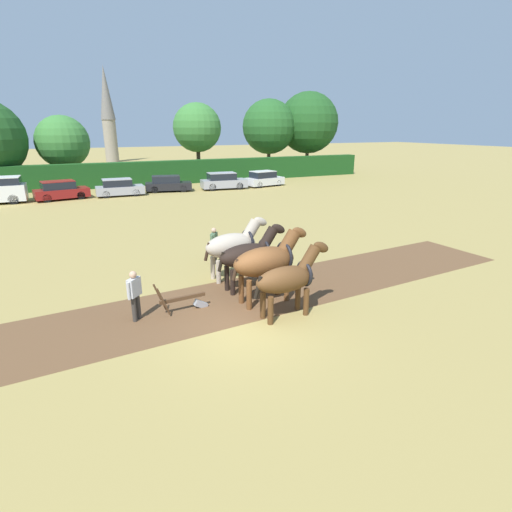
% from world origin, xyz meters
% --- Properties ---
extents(ground_plane, '(240.00, 240.00, 0.00)m').
position_xyz_m(ground_plane, '(0.00, 0.00, 0.00)').
color(ground_plane, '#998447').
extents(plowed_furrow_strip, '(32.69, 5.98, 0.01)m').
position_xyz_m(plowed_furrow_strip, '(-3.61, 1.64, 0.00)').
color(plowed_furrow_strip, brown).
rests_on(plowed_furrow_strip, ground).
extents(hedgerow, '(57.73, 1.31, 2.39)m').
position_xyz_m(hedgerow, '(0.00, 32.52, 1.19)').
color(hedgerow, '#194719').
rests_on(hedgerow, ground).
extents(tree_center_left, '(5.18, 5.18, 6.90)m').
position_xyz_m(tree_center_left, '(-4.41, 35.95, 4.30)').
color(tree_center_left, '#423323').
rests_on(tree_center_left, ground).
extents(tree_center, '(5.38, 5.38, 8.37)m').
position_xyz_m(tree_center, '(9.50, 35.51, 5.66)').
color(tree_center, '#423323').
rests_on(tree_center, ground).
extents(tree_center_right, '(6.58, 6.58, 9.06)m').
position_xyz_m(tree_center_right, '(18.97, 36.41, 5.77)').
color(tree_center_right, '#423323').
rests_on(tree_center_right, ground).
extents(tree_right, '(7.59, 7.59, 10.05)m').
position_xyz_m(tree_right, '(24.36, 35.99, 6.25)').
color(tree_right, brown).
rests_on(tree_right, ground).
extents(church_spire, '(2.37, 2.37, 15.39)m').
position_xyz_m(church_spire, '(2.96, 64.87, 8.05)').
color(church_spire, gray).
rests_on(church_spire, ground).
extents(draft_horse_lead_left, '(2.78, 0.99, 2.37)m').
position_xyz_m(draft_horse_lead_left, '(1.52, 0.08, 1.26)').
color(draft_horse_lead_left, '#513319').
rests_on(draft_horse_lead_left, ground).
extents(draft_horse_lead_right, '(2.95, 1.19, 2.55)m').
position_xyz_m(draft_horse_lead_right, '(1.41, 1.36, 1.45)').
color(draft_horse_lead_right, brown).
rests_on(draft_horse_lead_right, ground).
extents(draft_horse_trail_left, '(2.83, 1.03, 2.40)m').
position_xyz_m(draft_horse_trail_left, '(1.33, 2.65, 1.32)').
color(draft_horse_trail_left, black).
rests_on(draft_horse_trail_left, ground).
extents(draft_horse_trail_right, '(2.79, 1.15, 2.42)m').
position_xyz_m(draft_horse_trail_right, '(1.23, 3.93, 1.35)').
color(draft_horse_trail_right, '#B2A38E').
rests_on(draft_horse_trail_right, ground).
extents(plow, '(1.75, 0.49, 1.13)m').
position_xyz_m(plow, '(-1.28, 1.81, 0.32)').
color(plow, '#4C331E').
rests_on(plow, ground).
extents(farmer_at_plow, '(0.48, 0.50, 1.61)m').
position_xyz_m(farmer_at_plow, '(-2.88, 1.78, 0.93)').
color(farmer_at_plow, '#38332D').
rests_on(farmer_at_plow, ground).
extents(farmer_beside_team, '(0.44, 0.54, 1.60)m').
position_xyz_m(farmer_beside_team, '(1.11, 5.93, 0.92)').
color(farmer_beside_team, '#38332D').
rests_on(farmer_beside_team, ground).
extents(parked_car_left, '(4.36, 2.49, 1.55)m').
position_xyz_m(parked_car_left, '(-5.03, 26.66, 0.74)').
color(parked_car_left, maroon).
rests_on(parked_car_left, ground).
extents(parked_car_center_left, '(4.00, 1.77, 1.48)m').
position_xyz_m(parked_car_center_left, '(-0.44, 26.58, 0.71)').
color(parked_car_center_left, '#9E9EA8').
rests_on(parked_car_center_left, ground).
extents(parked_car_center, '(4.41, 2.50, 1.45)m').
position_xyz_m(parked_car_center, '(3.98, 27.34, 0.70)').
color(parked_car_center, black).
rests_on(parked_car_center, ground).
extents(parked_car_center_right, '(4.46, 2.16, 1.59)m').
position_xyz_m(parked_car_center_right, '(9.16, 26.55, 0.76)').
color(parked_car_center_right, '#9E9EA8').
rests_on(parked_car_center_right, ground).
extents(parked_car_right, '(4.14, 2.47, 1.53)m').
position_xyz_m(parked_car_right, '(13.61, 26.74, 0.73)').
color(parked_car_right, silver).
rests_on(parked_car_right, ground).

